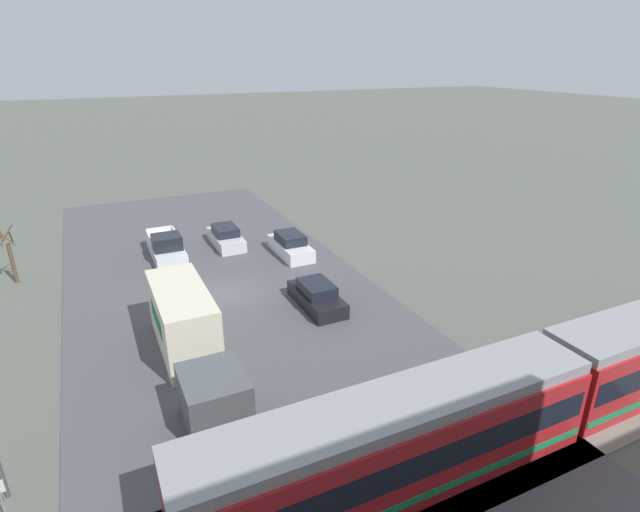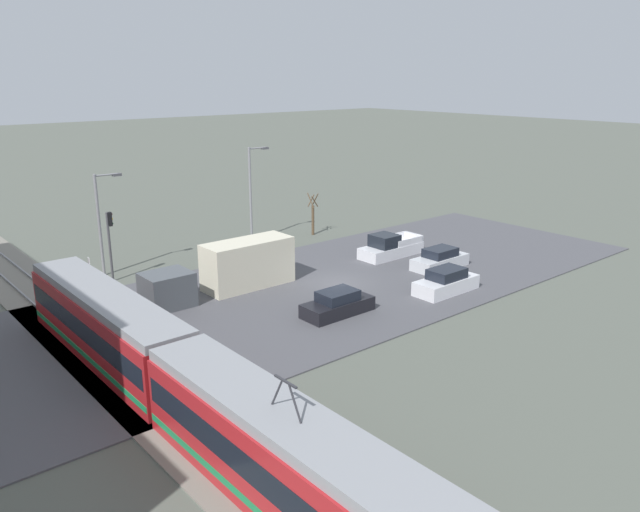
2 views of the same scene
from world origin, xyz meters
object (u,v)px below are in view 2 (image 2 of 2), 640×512
(pickup_truck, at_px, (390,248))
(sedan_car_0, at_px, (338,304))
(sedan_car_2, at_px, (446,282))
(street_lamp_near_crossing, at_px, (102,217))
(light_rail_tram, at_px, (178,379))
(street_tree, at_px, (313,216))
(street_lamp_mid_block, at_px, (252,188))
(box_truck, at_px, (230,269))
(traffic_light_pole, at_px, (110,237))
(no_parking_sign, at_px, (89,269))
(sedan_car_1, at_px, (440,260))

(pickup_truck, relative_size, sedan_car_0, 1.22)
(pickup_truck, height_order, sedan_car_2, pickup_truck)
(sedan_car_0, bearing_deg, street_lamp_near_crossing, -155.79)
(pickup_truck, bearing_deg, sedan_car_2, 158.28)
(light_rail_tram, xyz_separation_m, sedan_car_0, (4.26, -12.49, -1.05))
(sedan_car_0, relative_size, street_tree, 1.18)
(light_rail_tram, relative_size, street_lamp_mid_block, 3.67)
(box_truck, bearing_deg, pickup_truck, -94.84)
(pickup_truck, bearing_deg, light_rail_tram, 114.34)
(light_rail_tram, distance_m, sedan_car_0, 13.24)
(sedan_car_0, relative_size, street_lamp_near_crossing, 0.61)
(box_truck, height_order, traffic_light_pole, traffic_light_pole)
(sedan_car_0, height_order, street_lamp_near_crossing, street_lamp_near_crossing)
(light_rail_tram, height_order, sedan_car_2, light_rail_tram)
(sedan_car_0, relative_size, sedan_car_2, 0.96)
(sedan_car_2, xyz_separation_m, street_lamp_near_crossing, (17.86, 15.20, 3.44))
(traffic_light_pole, bearing_deg, no_parking_sign, 98.36)
(light_rail_tram, height_order, street_tree, light_rail_tram)
(light_rail_tram, distance_m, box_truck, 15.43)
(sedan_car_2, relative_size, street_tree, 1.23)
(street_tree, bearing_deg, pickup_truck, -179.47)
(traffic_light_pole, distance_m, no_parking_sign, 2.53)
(traffic_light_pole, relative_size, no_parking_sign, 2.35)
(light_rail_tram, xyz_separation_m, street_lamp_near_crossing, (20.50, -5.19, 2.45))
(light_rail_tram, bearing_deg, street_lamp_near_crossing, -14.21)
(traffic_light_pole, height_order, no_parking_sign, traffic_light_pole)
(sedan_car_0, bearing_deg, box_truck, -161.12)
(sedan_car_2, height_order, street_tree, street_tree)
(street_tree, bearing_deg, street_lamp_near_crossing, 88.14)
(box_truck, xyz_separation_m, traffic_light_pole, (7.01, 4.91, 1.62))
(sedan_car_2, height_order, traffic_light_pole, traffic_light_pole)
(pickup_truck, bearing_deg, sedan_car_1, -172.26)
(box_truck, relative_size, traffic_light_pole, 2.14)
(street_lamp_near_crossing, bearing_deg, no_parking_sign, 135.30)
(sedan_car_1, bearing_deg, light_rail_tram, -75.47)
(pickup_truck, xyz_separation_m, street_lamp_mid_block, (10.83, 5.26, 3.80))
(traffic_light_pole, relative_size, street_lamp_near_crossing, 0.67)
(pickup_truck, xyz_separation_m, street_tree, (9.23, 0.09, 0.92))
(sedan_car_0, distance_m, sedan_car_2, 8.07)
(sedan_car_0, distance_m, street_tree, 19.16)
(light_rail_tram, distance_m, pickup_truck, 25.91)
(sedan_car_0, relative_size, traffic_light_pole, 0.92)
(sedan_car_0, height_order, street_lamp_mid_block, street_lamp_mid_block)
(sedan_car_0, height_order, street_tree, street_tree)
(box_truck, xyz_separation_m, street_tree, (8.07, -13.61, 0.18))
(street_lamp_mid_block, bearing_deg, pickup_truck, -154.10)
(sedan_car_1, bearing_deg, sedan_car_2, -46.26)
(traffic_light_pole, height_order, street_lamp_mid_block, street_lamp_mid_block)
(box_truck, distance_m, sedan_car_0, 8.04)
(street_tree, distance_m, no_parking_sign, 20.25)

